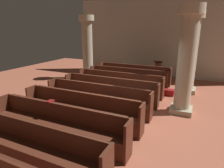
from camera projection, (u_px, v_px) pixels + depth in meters
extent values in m
plane|color=#AD5B42|center=(116.00, 114.00, 6.38)|extent=(19.20, 19.20, 0.00)
cube|color=beige|center=(158.00, 38.00, 11.06)|extent=(10.00, 0.16, 4.50)
cube|color=#562819|center=(134.00, 74.00, 10.10)|extent=(3.74, 0.38, 0.05)
cube|color=#562819|center=(135.00, 69.00, 10.18)|extent=(3.74, 0.04, 0.45)
cube|color=#492215|center=(135.00, 65.00, 10.16)|extent=(3.59, 0.06, 0.02)
cube|color=#4E2416|center=(102.00, 71.00, 10.86)|extent=(0.06, 0.44, 0.91)
cube|color=#4E2416|center=(170.00, 77.00, 9.34)|extent=(0.06, 0.44, 0.91)
cube|color=#522618|center=(132.00, 79.00, 10.01)|extent=(3.74, 0.03, 0.39)
cube|color=#562819|center=(127.00, 78.00, 9.22)|extent=(3.74, 0.38, 0.05)
cube|color=#562819|center=(128.00, 73.00, 9.30)|extent=(3.74, 0.04, 0.45)
cube|color=#492215|center=(129.00, 68.00, 9.28)|extent=(3.59, 0.06, 0.02)
cube|color=#4E2416|center=(93.00, 74.00, 9.97)|extent=(0.06, 0.44, 0.91)
cube|color=#4E2416|center=(167.00, 82.00, 8.45)|extent=(0.06, 0.44, 0.91)
cube|color=#522618|center=(126.00, 84.00, 9.13)|extent=(3.74, 0.03, 0.39)
cube|color=#562819|center=(119.00, 84.00, 8.33)|extent=(3.74, 0.38, 0.05)
cube|color=#562819|center=(120.00, 77.00, 8.41)|extent=(3.74, 0.04, 0.45)
cube|color=#492215|center=(121.00, 72.00, 8.39)|extent=(3.59, 0.06, 0.02)
cube|color=#4E2416|center=(82.00, 79.00, 9.09)|extent=(0.06, 0.44, 0.91)
cube|color=#4E2416|center=(163.00, 89.00, 7.57)|extent=(0.06, 0.44, 0.91)
cube|color=#522618|center=(117.00, 89.00, 8.24)|extent=(3.74, 0.03, 0.39)
cube|color=#562819|center=(109.00, 90.00, 7.45)|extent=(3.74, 0.38, 0.05)
cube|color=#562819|center=(111.00, 83.00, 7.52)|extent=(3.74, 0.04, 0.45)
cube|color=#492215|center=(111.00, 77.00, 7.50)|extent=(3.59, 0.06, 0.02)
cube|color=#4E2416|center=(69.00, 84.00, 8.20)|extent=(0.06, 0.44, 0.91)
cube|color=#4E2416|center=(158.00, 97.00, 6.68)|extent=(0.06, 0.44, 0.91)
cube|color=#522618|center=(107.00, 97.00, 7.35)|extent=(3.74, 0.03, 0.39)
cube|color=#562819|center=(96.00, 98.00, 6.56)|extent=(3.74, 0.38, 0.05)
cube|color=#562819|center=(99.00, 90.00, 6.64)|extent=(3.74, 0.04, 0.45)
cube|color=#492215|center=(99.00, 84.00, 6.62)|extent=(3.59, 0.06, 0.02)
cube|color=#4E2416|center=(53.00, 91.00, 7.31)|extent=(0.06, 0.44, 0.91)
cube|color=#4E2416|center=(151.00, 107.00, 5.80)|extent=(0.06, 0.44, 0.91)
cube|color=#522618|center=(94.00, 106.00, 6.47)|extent=(3.74, 0.03, 0.39)
cube|color=#562819|center=(80.00, 109.00, 5.67)|extent=(3.74, 0.38, 0.05)
cube|color=#562819|center=(83.00, 100.00, 5.75)|extent=(3.74, 0.04, 0.45)
cube|color=#492215|center=(83.00, 92.00, 5.73)|extent=(3.59, 0.06, 0.02)
cube|color=#4E2416|center=(33.00, 99.00, 6.43)|extent=(0.06, 0.44, 0.91)
cube|color=#4E2416|center=(142.00, 121.00, 4.91)|extent=(0.06, 0.44, 0.91)
cube|color=#522618|center=(77.00, 118.00, 5.58)|extent=(3.74, 0.03, 0.39)
cube|color=#562819|center=(57.00, 124.00, 4.79)|extent=(3.74, 0.38, 0.05)
cube|color=#562819|center=(61.00, 113.00, 4.86)|extent=(3.74, 0.04, 0.45)
cube|color=#492215|center=(61.00, 104.00, 4.85)|extent=(3.59, 0.06, 0.02)
cube|color=#4E2416|center=(5.00, 110.00, 5.54)|extent=(0.06, 0.44, 0.91)
cube|color=#4E2416|center=(128.00, 141.00, 4.02)|extent=(0.06, 0.44, 0.91)
cube|color=#522618|center=(53.00, 135.00, 4.70)|extent=(3.74, 0.03, 0.39)
cube|color=#562819|center=(24.00, 146.00, 3.90)|extent=(3.74, 0.38, 0.05)
cube|color=#562819|center=(29.00, 131.00, 3.98)|extent=(3.74, 0.04, 0.45)
cube|color=#492215|center=(30.00, 121.00, 3.96)|extent=(3.59, 0.06, 0.02)
cube|color=#522618|center=(18.00, 160.00, 3.81)|extent=(3.74, 0.03, 0.39)
cube|color=tan|center=(186.00, 90.00, 8.63)|extent=(0.76, 0.76, 0.18)
cylinder|color=#BCB293|center=(190.00, 55.00, 8.19)|extent=(0.57, 0.57, 2.98)
cylinder|color=beige|center=(195.00, 14.00, 7.73)|extent=(0.82, 0.82, 0.30)
cube|color=tan|center=(88.00, 76.00, 11.04)|extent=(0.76, 0.76, 0.18)
cylinder|color=#BCB293|center=(87.00, 49.00, 10.60)|extent=(0.57, 0.57, 2.98)
cylinder|color=beige|center=(86.00, 18.00, 10.14)|extent=(0.82, 0.82, 0.30)
cube|color=tan|center=(181.00, 110.00, 6.49)|extent=(0.71, 0.71, 0.18)
cylinder|color=#BCB293|center=(186.00, 64.00, 6.05)|extent=(0.53, 0.53, 2.98)
cylinder|color=beige|center=(192.00, 9.00, 5.60)|extent=(0.77, 0.77, 0.30)
cube|color=brown|center=(157.00, 79.00, 10.74)|extent=(0.45, 0.45, 0.06)
cube|color=brown|center=(158.00, 71.00, 10.62)|extent=(0.28, 0.28, 0.95)
cube|color=brown|center=(158.00, 62.00, 10.47)|extent=(0.48, 0.35, 0.15)
cube|color=maroon|center=(50.00, 101.00, 4.98)|extent=(0.14, 0.21, 0.03)
cube|color=maroon|center=(169.00, 92.00, 8.13)|extent=(0.43, 0.29, 0.26)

